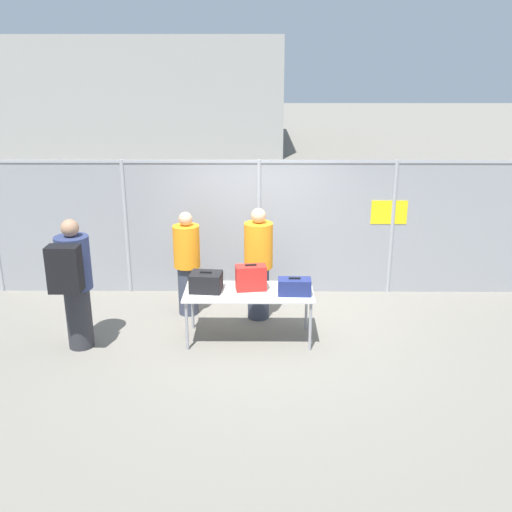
# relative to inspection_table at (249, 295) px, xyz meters

# --- Properties ---
(ground_plane) EXTENTS (120.00, 120.00, 0.00)m
(ground_plane) POSITION_rel_inspection_table_xyz_m (0.14, 0.14, -0.68)
(ground_plane) COLOR slate
(fence_section) EXTENTS (9.00, 0.07, 2.28)m
(fence_section) POSITION_rel_inspection_table_xyz_m (0.15, 1.84, 0.51)
(fence_section) COLOR #9EA0A5
(fence_section) RESTS_ON ground_plane
(inspection_table) EXTENTS (1.80, 0.80, 0.73)m
(inspection_table) POSITION_rel_inspection_table_xyz_m (0.00, 0.00, 0.00)
(inspection_table) COLOR silver
(inspection_table) RESTS_ON ground_plane
(suitcase_black) EXTENTS (0.46, 0.38, 0.29)m
(suitcase_black) POSITION_rel_inspection_table_xyz_m (-0.59, 0.01, 0.18)
(suitcase_black) COLOR black
(suitcase_black) RESTS_ON inspection_table
(suitcase_red) EXTENTS (0.45, 0.28, 0.38)m
(suitcase_red) POSITION_rel_inspection_table_xyz_m (0.03, 0.06, 0.23)
(suitcase_red) COLOR red
(suitcase_red) RESTS_ON inspection_table
(suitcase_navy) EXTENTS (0.46, 0.25, 0.25)m
(suitcase_navy) POSITION_rel_inspection_table_xyz_m (0.63, -0.11, 0.16)
(suitcase_navy) COLOR navy
(suitcase_navy) RESTS_ON inspection_table
(traveler_hooded) EXTENTS (0.45, 0.70, 1.82)m
(traveler_hooded) POSITION_rel_inspection_table_xyz_m (-2.33, -0.31, 0.32)
(traveler_hooded) COLOR #2D2D33
(traveler_hooded) RESTS_ON ground_plane
(security_worker_near) EXTENTS (0.43, 0.43, 1.74)m
(security_worker_near) POSITION_rel_inspection_table_xyz_m (0.13, 0.75, 0.22)
(security_worker_near) COLOR #383D4C
(security_worker_near) RESTS_ON ground_plane
(security_worker_far) EXTENTS (0.41, 0.41, 1.64)m
(security_worker_far) POSITION_rel_inspection_table_xyz_m (-0.97, 0.90, 0.17)
(security_worker_far) COLOR #383D4C
(security_worker_far) RESTS_ON ground_plane
(utility_trailer) EXTENTS (3.79, 2.04, 0.76)m
(utility_trailer) POSITION_rel_inspection_table_xyz_m (2.60, 4.61, -0.24)
(utility_trailer) COLOR white
(utility_trailer) RESTS_ON ground_plane
(distant_hangar) EXTENTS (12.36, 11.01, 5.03)m
(distant_hangar) POSITION_rel_inspection_table_xyz_m (-5.04, 22.61, 1.83)
(distant_hangar) COLOR #999993
(distant_hangar) RESTS_ON ground_plane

